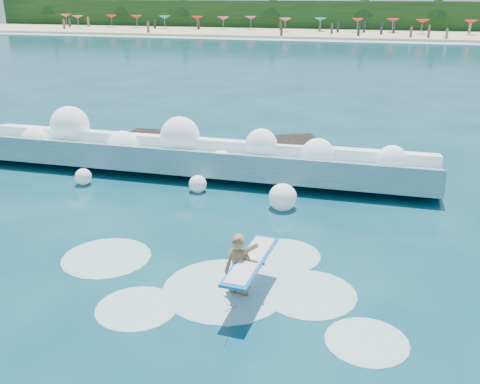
{
  "coord_description": "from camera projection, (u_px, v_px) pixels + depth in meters",
  "views": [
    {
      "loc": [
        5.16,
        -11.81,
        6.58
      ],
      "look_at": [
        1.5,
        2.0,
        1.2
      ],
      "focal_mm": 40.0,
      "sensor_mm": 36.0,
      "label": 1
    }
  ],
  "objects": [
    {
      "name": "ground",
      "position": [
        167.0,
        254.0,
        14.24
      ],
      "size": [
        200.0,
        200.0,
        0.0
      ],
      "primitive_type": "plane",
      "color": "#083240",
      "rests_on": "ground"
    },
    {
      "name": "beach",
      "position": [
        353.0,
        34.0,
        84.73
      ],
      "size": [
        140.0,
        20.0,
        0.4
      ],
      "primitive_type": "cube",
      "color": "tan",
      "rests_on": "ground"
    },
    {
      "name": "wet_band",
      "position": [
        348.0,
        41.0,
        74.84
      ],
      "size": [
        140.0,
        5.0,
        0.08
      ],
      "primitive_type": "cube",
      "color": "silver",
      "rests_on": "ground"
    },
    {
      "name": "treeline",
      "position": [
        358.0,
        16.0,
        92.96
      ],
      "size": [
        140.0,
        4.0,
        5.0
      ],
      "primitive_type": "cube",
      "color": "black",
      "rests_on": "ground"
    },
    {
      "name": "breaking_wave",
      "position": [
        193.0,
        158.0,
        20.62
      ],
      "size": [
        18.12,
        2.82,
        1.56
      ],
      "color": "teal",
      "rests_on": "ground"
    },
    {
      "name": "rock_cluster",
      "position": [
        215.0,
        154.0,
        21.53
      ],
      "size": [
        8.09,
        3.33,
        1.36
      ],
      "color": "black",
      "rests_on": "ground"
    },
    {
      "name": "surfer_with_board",
      "position": [
        241.0,
        270.0,
        12.06
      ],
      "size": [
        1.03,
        2.99,
        1.86
      ],
      "color": "#956C45",
      "rests_on": "ground"
    },
    {
      "name": "wave_spray",
      "position": [
        176.0,
        144.0,
        20.53
      ],
      "size": [
        15.03,
        4.56,
        2.25
      ],
      "color": "white",
      "rests_on": "ground"
    },
    {
      "name": "surf_foam",
      "position": [
        223.0,
        284.0,
        12.83
      ],
      "size": [
        8.84,
        5.27,
        0.15
      ],
      "color": "silver",
      "rests_on": "ground"
    },
    {
      "name": "beach_umbrellas",
      "position": [
        357.0,
        20.0,
        85.92
      ],
      "size": [
        111.93,
        6.72,
        0.5
      ],
      "color": "#C93B55",
      "rests_on": "ground"
    },
    {
      "name": "beachgoers",
      "position": [
        381.0,
        30.0,
        80.48
      ],
      "size": [
        105.56,
        13.07,
        1.94
      ],
      "color": "#3F332D",
      "rests_on": "ground"
    }
  ]
}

